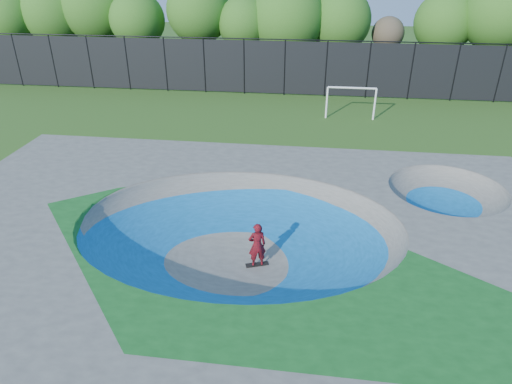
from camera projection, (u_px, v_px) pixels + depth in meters
The scene contains 7 objects.
ground at pixel (239, 259), 15.82m from camera, with size 120.00×120.00×0.00m, color #2B5217.
skate_deck at pixel (239, 241), 15.48m from camera, with size 22.00×14.00×1.50m, color gray.
skater at pixel (257, 245), 15.14m from camera, with size 0.60×0.40×1.65m, color #B00E19.
skateboard at pixel (257, 265), 15.51m from camera, with size 0.78×0.22×0.05m, color black.
soccer_goal at pixel (351, 97), 28.67m from camera, with size 3.12×0.12×2.06m.
fence at pixel (285, 67), 33.30m from camera, with size 48.09×0.09×4.04m.
treeline at pixel (300, 17), 36.12m from camera, with size 53.11×7.48×8.36m.
Camera 1 is at (2.22, -12.75, 9.41)m, focal length 32.00 mm.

